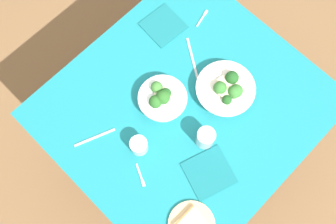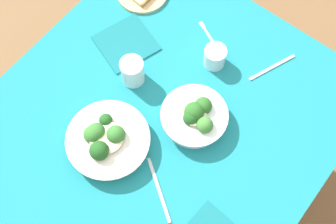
# 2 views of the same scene
# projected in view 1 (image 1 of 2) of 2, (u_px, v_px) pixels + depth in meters

# --- Properties ---
(ground_plane) EXTENTS (6.00, 6.00, 0.00)m
(ground_plane) POSITION_uv_depth(u_px,v_px,m) (180.00, 144.00, 2.43)
(ground_plane) COLOR brown
(dining_table) EXTENTS (1.13, 1.05, 0.73)m
(dining_table) POSITION_uv_depth(u_px,v_px,m) (184.00, 114.00, 1.86)
(dining_table) COLOR #197A84
(dining_table) RESTS_ON ground_plane
(broccoli_bowl_far) EXTENTS (0.26, 0.26, 0.09)m
(broccoli_bowl_far) POSITION_uv_depth(u_px,v_px,m) (226.00, 89.00, 1.73)
(broccoli_bowl_far) COLOR silver
(broccoli_bowl_far) RESTS_ON dining_table
(broccoli_bowl_near) EXTENTS (0.21, 0.21, 0.10)m
(broccoli_bowl_near) POSITION_uv_depth(u_px,v_px,m) (162.00, 99.00, 1.72)
(broccoli_bowl_near) COLOR white
(broccoli_bowl_near) RESTS_ON dining_table
(bread_side_plate) EXTENTS (0.19, 0.19, 0.03)m
(bread_side_plate) POSITION_uv_depth(u_px,v_px,m) (191.00, 224.00, 1.58)
(bread_side_plate) COLOR #D6B27A
(bread_side_plate) RESTS_ON dining_table
(water_glass_center) EXTENTS (0.08, 0.08, 0.10)m
(water_glass_center) POSITION_uv_depth(u_px,v_px,m) (206.00, 138.00, 1.65)
(water_glass_center) COLOR silver
(water_glass_center) RESTS_ON dining_table
(water_glass_side) EXTENTS (0.08, 0.08, 0.08)m
(water_glass_side) POSITION_uv_depth(u_px,v_px,m) (139.00, 146.00, 1.65)
(water_glass_side) COLOR silver
(water_glass_side) RESTS_ON dining_table
(fork_by_far_bowl) EXTENTS (0.05, 0.10, 0.00)m
(fork_by_far_bowl) POSITION_uv_depth(u_px,v_px,m) (141.00, 176.00, 1.65)
(fork_by_far_bowl) COLOR #B7B7BC
(fork_by_far_bowl) RESTS_ON dining_table
(fork_by_near_bowl) EXTENTS (0.10, 0.04, 0.00)m
(fork_by_near_bowl) POSITION_uv_depth(u_px,v_px,m) (203.00, 18.00, 1.88)
(fork_by_near_bowl) COLOR #B7B7BC
(fork_by_near_bowl) RESTS_ON dining_table
(table_knife_left) EXTENTS (0.18, 0.08, 0.00)m
(table_knife_left) POSITION_uv_depth(u_px,v_px,m) (95.00, 138.00, 1.70)
(table_knife_left) COLOR #B7B7BC
(table_knife_left) RESTS_ON dining_table
(table_knife_right) EXTENTS (0.12, 0.18, 0.00)m
(table_knife_right) POSITION_uv_depth(u_px,v_px,m) (192.00, 58.00, 1.81)
(table_knife_right) COLOR #B7B7BC
(table_knife_right) RESTS_ON dining_table
(napkin_folded_upper) EXTENTS (0.18, 0.18, 0.01)m
(napkin_folded_upper) POSITION_uv_depth(u_px,v_px,m) (163.00, 25.00, 1.87)
(napkin_folded_upper) COLOR #156870
(napkin_folded_upper) RESTS_ON dining_table
(napkin_folded_lower) EXTENTS (0.23, 0.23, 0.01)m
(napkin_folded_lower) POSITION_uv_depth(u_px,v_px,m) (209.00, 173.00, 1.65)
(napkin_folded_lower) COLOR #156870
(napkin_folded_lower) RESTS_ON dining_table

